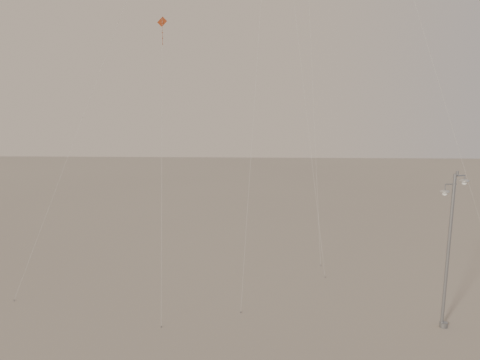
{
  "coord_description": "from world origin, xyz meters",
  "views": [
    {
      "loc": [
        -0.94,
        -26.48,
        12.83
      ],
      "look_at": [
        -2.19,
        5.0,
        7.68
      ],
      "focal_mm": 40.0,
      "sensor_mm": 36.0,
      "label": 1
    }
  ],
  "objects": [
    {
      "name": "kite_3",
      "position": [
        -7.15,
        7.06,
        12.99
      ],
      "size": [
        1.35,
        8.12,
        17.68
      ],
      "rotation": [
        0.0,
        0.0,
        0.2
      ],
      "color": "maroon",
      "rests_on": "ground"
    },
    {
      "name": "kite_4",
      "position": [
        9.6,
        9.79,
        16.53
      ],
      "size": [
        5.75,
        6.56,
        21.3
      ],
      "rotation": [
        0.0,
        0.0,
        1.33
      ],
      "color": "#2B2524",
      "rests_on": "ground"
    },
    {
      "name": "ground",
      "position": [
        0.0,
        0.0,
        0.0
      ],
      "size": [
        160.0,
        160.0,
        0.0
      ],
      "primitive_type": "plane",
      "color": "gray",
      "rests_on": "ground"
    },
    {
      "name": "street_lamp",
      "position": [
        9.24,
        1.83,
        4.66
      ],
      "size": [
        1.58,
        0.74,
        8.74
      ],
      "color": "gray",
      "rests_on": "ground"
    }
  ]
}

